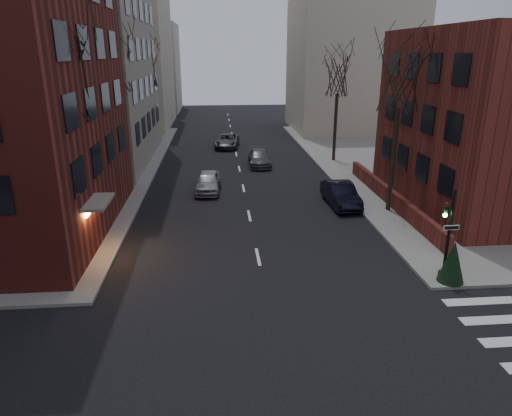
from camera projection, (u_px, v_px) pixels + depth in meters
The scene contains 19 objects.
building_right_brick at pixel (509, 120), 28.67m from camera, with size 12.00×14.00×11.00m, color maroon.
low_wall_right at pixel (390, 197), 29.66m from camera, with size 0.35×16.00×1.00m, color maroon.
building_distant_la at pixel (113, 57), 58.89m from camera, with size 14.00×16.00×18.00m, color #B7B09B.
building_distant_ra at pixel (350, 65), 56.94m from camera, with size 14.00×14.00×16.00m, color #B7B09B.
building_distant_lb at pixel (148, 68), 75.72m from camera, with size 10.00×12.00×14.00m, color #B7B09B.
traffic_signal at pixel (447, 239), 19.71m from camera, with size 0.76×0.44×4.00m.
tree_left_a at pixel (64, 78), 20.93m from camera, with size 4.18×4.18×10.26m.
tree_left_b at pixel (116, 62), 32.10m from camera, with size 4.40×4.40×10.80m.
tree_left_c at pixel (145, 68), 45.58m from camera, with size 3.96×3.96×9.72m.
tree_right_a at pixel (401, 80), 26.28m from camera, with size 3.96×3.96×9.72m.
tree_right_b at pixel (338, 76), 39.61m from camera, with size 3.74×3.74×9.18m.
streetlamp_near at pixel (120, 138), 29.89m from camera, with size 0.36×0.36×6.28m.
streetlamp_far at pixel (157, 105), 48.74m from camera, with size 0.36×0.36×6.28m.
parked_sedan at pixel (341, 194), 29.82m from camera, with size 1.61×4.62×1.52m, color black.
car_lane_silver at pixel (208, 182), 32.82m from camera, with size 1.74×4.33×1.48m, color #98999D.
car_lane_gray at pixel (259, 158), 40.40m from camera, with size 1.90×4.68×1.36m, color #45454A.
car_lane_far at pixel (227, 141), 48.07m from camera, with size 2.31×5.02×1.39m, color #424248.
sandwich_board at pixel (422, 222), 25.57m from camera, with size 0.37×0.52×0.84m, color white.
evergreen_shrub at pixel (453, 262), 19.52m from camera, with size 1.12×1.12×1.86m, color #16321C.
Camera 1 is at (-1.86, -8.42, 9.60)m, focal length 32.00 mm.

